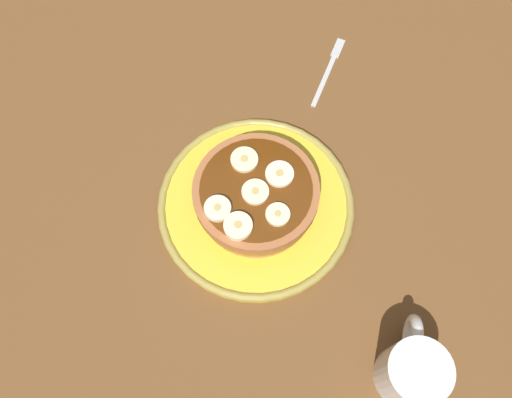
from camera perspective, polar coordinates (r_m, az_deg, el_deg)
name	(u,v)px	position (r cm, az deg, el deg)	size (l,w,h in cm)	color
ground_plane	(256,212)	(73.20, 0.00, -1.42)	(140.00, 140.00, 3.00)	brown
plate	(256,205)	(70.84, 0.00, -0.66)	(25.90, 25.90, 1.95)	yellow
pancake_stack	(257,196)	(68.03, 0.06, 0.31)	(16.26, 16.32, 4.85)	#D1884A
banana_slice_0	(254,192)	(65.44, -0.23, 0.75)	(3.38, 3.38, 0.80)	#F8E2BA
banana_slice_1	(244,160)	(67.34, -1.24, 4.16)	(3.49, 3.49, 0.80)	#F6EAB4
banana_slice_2	(280,174)	(66.53, 2.51, 2.64)	(3.57, 3.57, 0.74)	#F6EDC6
banana_slice_3	(238,226)	(63.68, -1.91, -2.90)	(3.49, 3.49, 1.07)	#F4EABE
banana_slice_4	(278,215)	(64.36, 2.32, -1.68)	(2.99, 2.99, 0.79)	#EFECBC
banana_slice_5	(218,209)	(64.63, -4.08, -1.04)	(3.30, 3.30, 1.01)	#EDE4C1
coffee_mug	(412,370)	(65.16, 16.23, -17.02)	(10.17, 7.13, 7.91)	white
fork	(330,67)	(83.52, 7.81, 13.66)	(12.83, 4.19, 0.50)	silver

